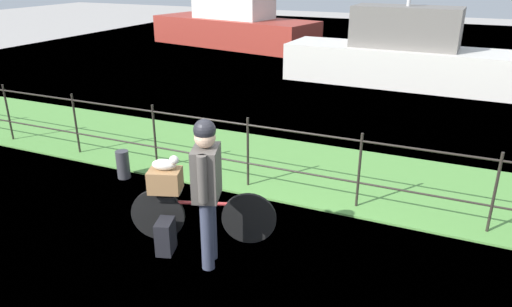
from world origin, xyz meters
TOP-DOWN VIEW (x-y plane):
  - ground_plane at (0.00, 0.00)m, footprint 60.00×60.00m
  - grass_strip at (0.00, 3.26)m, footprint 27.00×2.40m
  - harbor_water at (0.00, 11.30)m, footprint 30.00×30.00m
  - iron_fence at (-0.00, 2.35)m, footprint 18.04×0.04m
  - bicycle_main at (-0.69, 0.77)m, footprint 1.66×0.62m
  - wooden_crate at (-1.08, 0.64)m, footprint 0.44×0.39m
  - terrier_dog at (-1.05, 0.65)m, footprint 0.32×0.23m
  - cyclist_person at (-0.38, 0.40)m, footprint 0.38×0.52m
  - backpack_on_paving at (-0.95, 0.39)m, footprint 0.26×0.32m
  - mooring_bollard at (-2.73, 1.85)m, footprint 0.20×0.20m
  - moored_boat_near at (0.26, 10.03)m, footprint 6.37×1.97m
  - moored_boat_far at (-6.96, 14.16)m, footprint 7.23×3.63m

SIDE VIEW (x-z plane):
  - ground_plane at x=0.00m, z-range 0.00..0.00m
  - harbor_water at x=0.00m, z-range 0.00..0.00m
  - grass_strip at x=0.00m, z-range 0.00..0.03m
  - backpack_on_paving at x=-0.95m, z-range 0.00..0.40m
  - mooring_bollard at x=-2.73m, z-range 0.00..0.45m
  - bicycle_main at x=-0.69m, z-range 0.02..0.67m
  - iron_fence at x=0.00m, z-range 0.08..1.17m
  - moored_boat_near at x=0.26m, z-range -1.08..2.61m
  - wooden_crate at x=-1.08m, z-range 0.65..0.92m
  - moored_boat_far at x=-6.96m, z-range -1.15..2.95m
  - terrier_dog at x=-1.05m, z-range 0.90..1.08m
  - cyclist_person at x=-0.38m, z-range 0.16..1.84m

